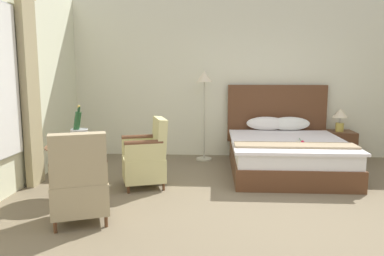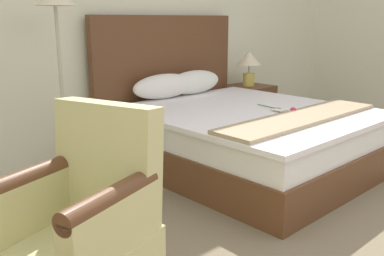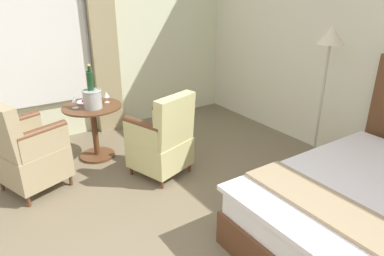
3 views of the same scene
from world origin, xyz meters
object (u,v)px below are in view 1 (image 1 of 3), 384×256
Objects in this scene: wine_glass_near_edge at (65,141)px; snack_plate at (58,146)px; floor_lamp_brass at (204,89)px; armchair_by_window at (147,158)px; bed at (285,151)px; armchair_facing_bed at (79,183)px; champagne_bucket at (79,135)px; nightstand at (338,146)px; bedside_lamp at (340,116)px; wine_glass_near_bucket at (77,135)px; side_table_round at (74,166)px.

snack_plate is (-0.15, 0.14, -0.09)m from wine_glass_near_edge.
armchair_by_window is (-0.75, -1.64, -0.87)m from floor_lamp_brass.
bed is 3.40m from armchair_facing_bed.
armchair_by_window is at bearing 26.75° from snack_plate.
champagne_bucket is at bearing -125.36° from floor_lamp_brass.
armchair_by_window reaches higher than nightstand.
armchair_by_window reaches higher than snack_plate.
bedside_lamp is 3.61m from armchair_by_window.
bed reaches higher than wine_glass_near_bucket.
bed is 1.41m from bedside_lamp.
champagne_bucket is at bearing 109.14° from armchair_facing_bed.
snack_plate reaches higher than nightstand.
wine_glass_near_edge is 0.83× the size of snack_plate.
bedside_lamp is at bearing 28.06° from snack_plate.
wine_glass_near_bucket is at bearing -130.08° from floor_lamp_brass.
champagne_bucket is at bearing -147.51° from armchair_by_window.
floor_lamp_brass is 11.60× the size of wine_glass_near_bucket.
bedside_lamp reaches higher than side_table_round.
wine_glass_near_edge reaches higher than side_table_round.
nightstand is at bearing 29.28° from champagne_bucket.
bed is at bearing -144.84° from bedside_lamp.
wine_glass_near_edge is (-0.11, -0.17, -0.05)m from champagne_bucket.
bedside_lamp is 0.40× the size of armchair_facing_bed.
floor_lamp_brass is 3.29m from armchair_facing_bed.
champagne_bucket is 3.74× the size of wine_glass_near_bucket.
bedside_lamp is 0.58× the size of side_table_round.
armchair_facing_bed is at bearing -110.35° from armchair_by_window.
floor_lamp_brass is 2.01m from armchair_by_window.
bedside_lamp is 4.48m from champagne_bucket.
champagne_bucket is (-2.83, -1.43, 0.49)m from bed.
wine_glass_near_bucket is (-0.03, 0.19, 0.35)m from side_table_round.
bedside_lamp is 0.25× the size of floor_lamp_brass.
armchair_by_window is at bearing 69.65° from armchair_facing_bed.
wine_glass_near_edge is (-0.03, -0.18, 0.35)m from side_table_round.
side_table_round is at bearing 79.93° from wine_glass_near_edge.
wine_glass_near_edge is at bearing -42.65° from snack_plate.
bedside_lamp is at bearing 1.63° from floor_lamp_brass.
wine_glass_near_bucket is at bearing 111.01° from armchair_facing_bed.
wine_glass_near_edge is (-2.95, -1.61, 0.44)m from bed.
nightstand is at bearing 26.32° from wine_glass_near_bucket.
floor_lamp_brass is 2.56m from wine_glass_near_bucket.
nightstand is at bearing 30.44° from wine_glass_near_edge.
wine_glass_near_bucket is at bearing 89.09° from wine_glass_near_edge.
wine_glass_near_bucket is 0.14× the size of armchair_facing_bed.
bedside_lamp is 4.72m from armchair_facing_bed.
armchair_facing_bed is (0.39, -0.63, -0.33)m from wine_glass_near_edge.
bed reaches higher than side_table_round.
armchair_facing_bed reaches higher than armchair_by_window.
side_table_round is 0.40m from wine_glass_near_edge.
armchair_facing_bed is (-2.55, -2.24, 0.11)m from bed.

